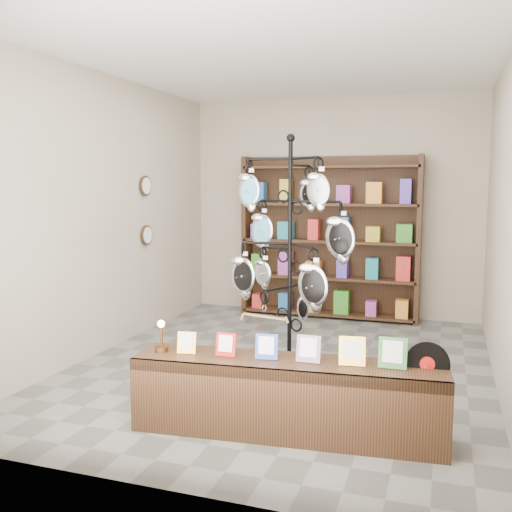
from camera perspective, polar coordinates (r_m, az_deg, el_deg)
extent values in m
plane|color=slate|center=(5.86, 2.65, -10.87)|extent=(5.00, 5.00, 0.00)
plane|color=#B3A690|center=(8.02, 7.68, 4.84)|extent=(4.00, 0.00, 4.00)
plane|color=#B3A690|center=(3.26, -9.45, 1.56)|extent=(4.00, 0.00, 4.00)
plane|color=#B3A690|center=(6.43, -14.71, 4.12)|extent=(0.00, 5.00, 5.00)
plane|color=#B3A690|center=(5.39, 23.67, 3.22)|extent=(0.00, 5.00, 5.00)
plane|color=white|center=(5.70, 2.83, 19.15)|extent=(5.00, 5.00, 0.00)
cylinder|color=black|center=(5.28, 3.31, -12.75)|extent=(0.58, 0.58, 0.03)
cylinder|color=black|center=(5.02, 3.40, -1.09)|extent=(0.05, 0.05, 2.19)
sphere|color=black|center=(4.99, 3.49, 11.71)|extent=(0.07, 0.07, 0.07)
ellipsoid|color=silver|center=(5.28, 4.73, -5.17)|extent=(0.12, 0.07, 0.23)
cube|color=tan|center=(4.87, 0.83, -6.07)|extent=(0.41, 0.11, 0.04)
cube|color=black|center=(4.28, 3.13, -13.92)|extent=(2.28, 0.66, 0.55)
cube|color=gold|center=(4.36, -6.93, -8.59)|extent=(0.15, 0.06, 0.16)
cube|color=#AF0F0E|center=(4.26, -3.01, -8.84)|extent=(0.16, 0.07, 0.17)
cube|color=#263FA5|center=(4.19, 1.07, -9.05)|extent=(0.17, 0.07, 0.18)
cube|color=#E54C33|center=(4.13, 5.29, -9.22)|extent=(0.18, 0.07, 0.19)
cube|color=gold|center=(4.10, 9.59, -9.35)|extent=(0.19, 0.08, 0.20)
cube|color=#337233|center=(4.09, 13.51, -9.41)|extent=(0.20, 0.08, 0.21)
cylinder|color=black|center=(4.17, 16.76, -10.31)|extent=(0.31, 0.10, 0.30)
cylinder|color=#AF0F0E|center=(4.17, 16.76, -10.32)|extent=(0.10, 0.04, 0.10)
cylinder|color=#4E3016|center=(4.45, -9.42, -9.14)|extent=(0.10, 0.10, 0.04)
cylinder|color=#4E3016|center=(4.42, -9.45, -7.99)|extent=(0.02, 0.02, 0.14)
sphere|color=#FFBF59|center=(4.40, -9.47, -6.70)|extent=(0.06, 0.06, 0.06)
cube|color=black|center=(7.98, 7.55, 1.95)|extent=(2.40, 0.04, 2.20)
cube|color=black|center=(8.14, -0.85, 2.11)|extent=(0.06, 0.36, 2.20)
cube|color=black|center=(7.68, 15.98, 1.54)|extent=(0.06, 0.36, 2.20)
cube|color=black|center=(7.99, 7.20, -5.66)|extent=(2.36, 0.36, 0.04)
cube|color=black|center=(7.90, 7.26, -2.12)|extent=(2.36, 0.36, 0.03)
cube|color=black|center=(7.83, 7.32, 1.49)|extent=(2.36, 0.36, 0.04)
cube|color=black|center=(7.80, 7.37, 5.15)|extent=(2.36, 0.36, 0.04)
cube|color=black|center=(7.80, 7.43, 8.82)|extent=(2.36, 0.36, 0.04)
cylinder|color=black|center=(7.09, -11.01, 6.91)|extent=(0.03, 0.24, 0.24)
cylinder|color=black|center=(7.11, -10.89, 2.07)|extent=(0.03, 0.24, 0.24)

